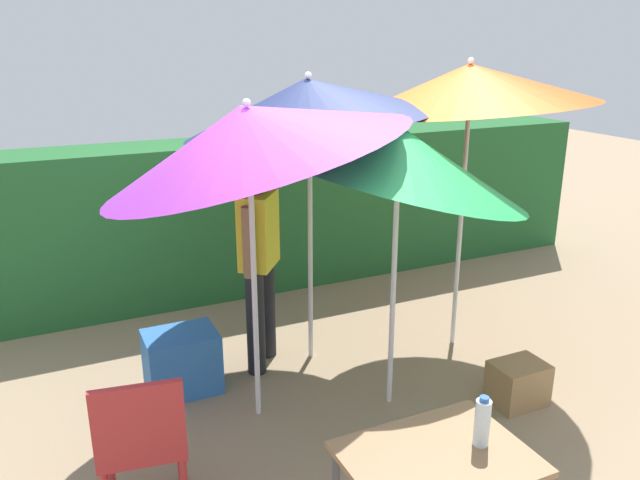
% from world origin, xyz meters
% --- Properties ---
extents(ground_plane, '(24.00, 24.00, 0.00)m').
position_xyz_m(ground_plane, '(0.00, 0.00, 0.00)').
color(ground_plane, '#9E8466').
extents(hedge_row, '(8.00, 0.70, 1.51)m').
position_xyz_m(hedge_row, '(0.00, 2.32, 0.76)').
color(hedge_row, '#23602D').
rests_on(hedge_row, ground_plane).
extents(umbrella_rainbow, '(1.87, 1.85, 2.35)m').
position_xyz_m(umbrella_rainbow, '(0.07, 0.63, 2.02)').
color(umbrella_rainbow, silver).
rests_on(umbrella_rainbow, ground_plane).
extents(umbrella_orange, '(1.82, 1.78, 2.18)m').
position_xyz_m(umbrella_orange, '(0.32, -0.15, 1.77)').
color(umbrella_orange, silver).
rests_on(umbrella_orange, ground_plane).
extents(umbrella_yellow, '(1.87, 1.87, 2.39)m').
position_xyz_m(umbrella_yellow, '(1.24, 0.35, 2.11)').
color(umbrella_yellow, silver).
rests_on(umbrella_yellow, ground_plane).
extents(umbrella_navy, '(1.96, 1.91, 2.41)m').
position_xyz_m(umbrella_navy, '(-0.59, 0.02, 1.92)').
color(umbrella_navy, silver).
rests_on(umbrella_navy, ground_plane).
extents(person_vendor, '(0.40, 0.49, 1.88)m').
position_xyz_m(person_vendor, '(-0.31, 0.70, 0.93)').
color(person_vendor, black).
rests_on(person_vendor, ground_plane).
extents(chair_plastic, '(0.50, 0.50, 0.89)m').
position_xyz_m(chair_plastic, '(-1.44, -0.64, 0.51)').
color(chair_plastic, '#B72D2D').
rests_on(chair_plastic, ground_plane).
extents(cooler_box, '(0.51, 0.39, 0.45)m').
position_xyz_m(cooler_box, '(-0.97, 0.58, 0.22)').
color(cooler_box, '#2D6BB7').
rests_on(cooler_box, ground_plane).
extents(crate_cardboard, '(0.37, 0.28, 0.30)m').
position_xyz_m(crate_cardboard, '(1.12, -0.58, 0.15)').
color(crate_cardboard, '#9E7A4C').
rests_on(crate_cardboard, ground_plane).
extents(folding_table, '(0.80, 0.60, 0.74)m').
position_xyz_m(folding_table, '(-0.34, -1.64, 0.65)').
color(folding_table, '#4C4C51').
rests_on(folding_table, ground_plane).
extents(bottle_water, '(0.07, 0.07, 0.24)m').
position_xyz_m(bottle_water, '(-0.12, -1.65, 0.85)').
color(bottle_water, silver).
rests_on(bottle_water, folding_table).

